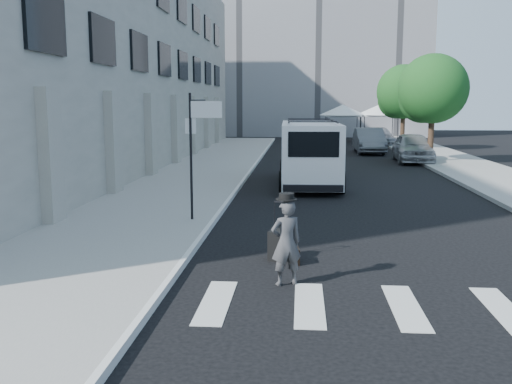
% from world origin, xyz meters
% --- Properties ---
extents(ground, '(120.00, 120.00, 0.00)m').
position_xyz_m(ground, '(0.00, 0.00, 0.00)').
color(ground, black).
rests_on(ground, ground).
extents(sidewalk_left, '(4.50, 48.00, 0.15)m').
position_xyz_m(sidewalk_left, '(-4.25, 16.00, 0.07)').
color(sidewalk_left, gray).
rests_on(sidewalk_left, ground).
extents(sidewalk_right, '(4.00, 56.00, 0.15)m').
position_xyz_m(sidewalk_right, '(9.00, 20.00, 0.07)').
color(sidewalk_right, gray).
rests_on(sidewalk_right, ground).
extents(building_left, '(10.00, 44.00, 12.00)m').
position_xyz_m(building_left, '(-11.50, 18.00, 6.00)').
color(building_left, gray).
rests_on(building_left, ground).
extents(building_far, '(22.00, 12.00, 25.00)m').
position_xyz_m(building_far, '(2.00, 50.00, 12.50)').
color(building_far, slate).
rests_on(building_far, ground).
extents(sign_pole, '(1.03, 0.07, 3.50)m').
position_xyz_m(sign_pole, '(-2.36, 3.20, 2.65)').
color(sign_pole, black).
rests_on(sign_pole, sidewalk_left).
extents(tree_near, '(3.80, 3.83, 6.03)m').
position_xyz_m(tree_near, '(7.50, 20.15, 3.97)').
color(tree_near, black).
rests_on(tree_near, ground).
extents(tree_far, '(3.80, 3.83, 6.03)m').
position_xyz_m(tree_far, '(7.50, 29.15, 3.97)').
color(tree_far, black).
rests_on(tree_far, ground).
extents(tent_left, '(4.00, 4.00, 3.20)m').
position_xyz_m(tent_left, '(4.00, 38.00, 2.71)').
color(tent_left, black).
rests_on(tent_left, ground).
extents(tent_right, '(4.00, 4.00, 3.20)m').
position_xyz_m(tent_right, '(7.20, 38.50, 2.71)').
color(tent_right, black).
rests_on(tent_right, ground).
extents(businessman, '(0.70, 0.59, 1.62)m').
position_xyz_m(businessman, '(0.17, -1.96, 0.81)').
color(businessman, '#3D3E40').
rests_on(businessman, ground).
extents(briefcase, '(0.16, 0.45, 0.34)m').
position_xyz_m(briefcase, '(0.35, -0.50, 0.17)').
color(briefcase, black).
rests_on(briefcase, ground).
extents(suitcase, '(0.38, 0.50, 1.25)m').
position_xyz_m(suitcase, '(-0.08, -0.22, 0.33)').
color(suitcase, black).
rests_on(suitcase, ground).
extents(cargo_van, '(2.58, 6.96, 2.57)m').
position_xyz_m(cargo_van, '(0.79, 11.24, 1.32)').
color(cargo_van, white).
rests_on(cargo_van, ground).
extents(parked_car_a, '(2.23, 5.05, 1.69)m').
position_xyz_m(parked_car_a, '(6.80, 20.82, 0.85)').
color(parked_car_a, '#9C9FA4').
rests_on(parked_car_a, ground).
extents(parked_car_b, '(1.78, 5.09, 1.68)m').
position_xyz_m(parked_car_b, '(5.00, 26.58, 0.84)').
color(parked_car_b, slate).
rests_on(parked_car_b, ground).
extents(parked_car_c, '(2.19, 4.89, 1.39)m').
position_xyz_m(parked_car_c, '(6.63, 33.53, 0.70)').
color(parked_car_c, gray).
rests_on(parked_car_c, ground).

